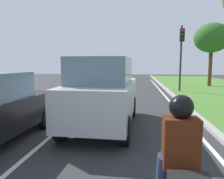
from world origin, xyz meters
name	(u,v)px	position (x,y,z in m)	size (l,w,h in m)	color
ground_plane	(106,100)	(0.00, 14.00, 0.00)	(60.00, 60.00, 0.00)	#2D2D30
lane_line_center	(94,100)	(-0.70, 14.00, 0.00)	(0.12, 32.00, 0.01)	silver
lane_line_right_edge	(170,102)	(3.60, 14.00, 0.00)	(0.12, 32.00, 0.01)	silver
curb_right	(179,101)	(4.10, 14.00, 0.06)	(0.24, 48.00, 0.12)	#9E9B93
car_suv_ahead	(103,92)	(0.67, 9.01, 1.17)	(2.12, 4.57, 2.28)	#B7BABF
rider_person	(180,141)	(2.25, 4.64, 1.19)	(0.51, 0.41, 1.16)	#4C1E0C
traffic_light_near_right	(181,47)	(4.96, 18.34, 3.27)	(0.32, 0.50, 4.83)	#2D2D2D
tree_roadside_far	(212,38)	(8.37, 22.41, 4.35)	(3.08, 3.08, 5.69)	#4C331E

